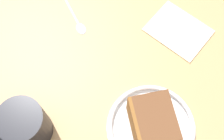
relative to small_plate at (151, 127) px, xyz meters
The scene contains 6 objects.
ground_plane 9.09cm from the small_plate, ahead, with size 116.59×116.59×3.07cm, color tan.
small_plate is the anchor object (origin of this frame).
cake_slice 3.51cm from the small_plate, 33.34° to the left, with size 10.65×11.09×6.98cm.
tea_mug 22.55cm from the small_plate, 23.19° to the left, with size 8.60×8.95×9.15cm.
teaspoon 27.66cm from the small_plate, 35.94° to the right, with size 10.34×9.46×0.80cm.
folded_napkin 22.04cm from the small_plate, 86.90° to the right, with size 12.38×9.69×0.60cm, color beige.
Camera 1 is at (-6.51, 13.23, 55.29)cm, focal length 47.85 mm.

